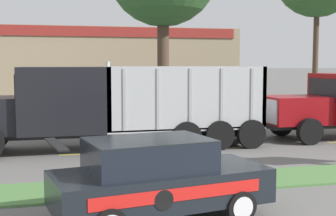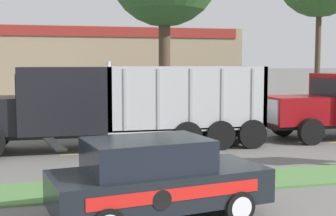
% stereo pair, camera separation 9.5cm
% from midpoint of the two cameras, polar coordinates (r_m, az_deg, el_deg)
% --- Properties ---
extents(grass_verge, '(120.00, 2.01, 0.06)m').
position_cam_midpoint_polar(grass_verge, '(13.13, 7.43, -8.80)').
color(grass_verge, '#517F42').
rests_on(grass_verge, ground_plane).
extents(centre_line_4, '(2.40, 0.14, 0.01)m').
position_cam_midpoint_polar(centre_line_4, '(17.22, -8.89, -5.49)').
color(centre_line_4, yellow).
rests_on(centre_line_4, ground_plane).
extents(centre_line_5, '(2.40, 0.14, 0.01)m').
position_cam_midpoint_polar(centre_line_5, '(18.47, 8.11, -4.74)').
color(centre_line_5, yellow).
rests_on(centre_line_5, ground_plane).
extents(dump_truck_lead, '(11.16, 2.72, 3.33)m').
position_cam_midpoint_polar(dump_truck_lead, '(17.79, -8.98, 0.08)').
color(dump_truck_lead, black).
rests_on(dump_truck_lead, ground_plane).
extents(rally_car, '(4.74, 2.60, 1.75)m').
position_cam_midpoint_polar(rally_car, '(9.82, -1.22, -8.50)').
color(rally_car, black).
rests_on(rally_car, ground_plane).
extents(store_building_backdrop, '(24.80, 12.10, 6.27)m').
position_cam_midpoint_polar(store_building_backdrop, '(44.38, -9.08, 5.22)').
color(store_building_backdrop, '#9E896B').
rests_on(store_building_backdrop, ground_plane).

